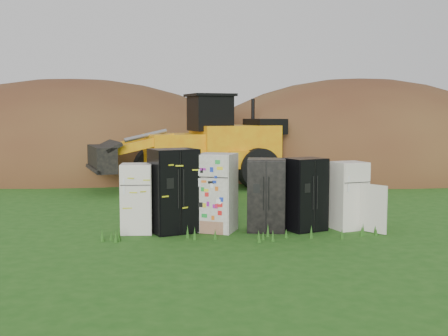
% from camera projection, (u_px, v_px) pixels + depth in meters
% --- Properties ---
extents(ground, '(120.00, 120.00, 0.00)m').
position_uv_depth(ground, '(245.00, 231.00, 12.78)').
color(ground, '#1F5316').
rests_on(ground, ground).
extents(fridge_leftmost, '(0.70, 0.67, 1.55)m').
position_uv_depth(fridge_leftmost, '(137.00, 198.00, 12.50)').
color(fridge_leftmost, silver).
rests_on(fridge_leftmost, ground).
extents(fridge_black_side, '(1.20, 1.09, 1.88)m').
position_uv_depth(fridge_black_side, '(174.00, 191.00, 12.55)').
color(fridge_black_side, black).
rests_on(fridge_black_side, ground).
extents(fridge_sticker, '(1.01, 0.97, 1.77)m').
position_uv_depth(fridge_sticker, '(217.00, 193.00, 12.67)').
color(fridge_sticker, silver).
rests_on(fridge_sticker, ground).
extents(fridge_dark_mid, '(0.94, 0.81, 1.65)m').
position_uv_depth(fridge_dark_mid, '(266.00, 195.00, 12.70)').
color(fridge_dark_mid, black).
rests_on(fridge_dark_mid, ground).
extents(fridge_black_right, '(1.03, 0.96, 1.65)m').
position_uv_depth(fridge_black_right, '(305.00, 194.00, 12.79)').
color(fridge_black_right, black).
rests_on(fridge_black_right, ground).
extents(fridge_open_door, '(0.86, 0.83, 1.56)m').
position_uv_depth(fridge_open_door, '(348.00, 195.00, 12.94)').
color(fridge_open_door, silver).
rests_on(fridge_open_door, ground).
extents(wheel_loader, '(7.46, 4.62, 3.36)m').
position_uv_depth(wheel_loader, '(187.00, 141.00, 19.85)').
color(wheel_loader, '#E9AA0F').
rests_on(wheel_loader, ground).
extents(dirt_mound_right, '(15.81, 11.59, 8.48)m').
position_uv_depth(dirt_mound_right, '(357.00, 172.00, 25.61)').
color(dirt_mound_right, '#4C2718').
rests_on(dirt_mound_right, ground).
extents(dirt_mound_left, '(17.66, 13.25, 8.55)m').
position_uv_depth(dirt_mound_left, '(75.00, 170.00, 26.45)').
color(dirt_mound_left, '#4C2718').
rests_on(dirt_mound_left, ground).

